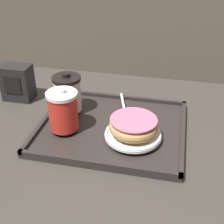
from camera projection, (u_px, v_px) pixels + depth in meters
The scene contains 8 objects.
cafe_table at pixel (121, 175), 1.01m from camera, with size 1.01×0.83×0.73m.
serving_tray at pixel (112, 128), 0.94m from camera, with size 0.43×0.37×0.02m.
coffee_cup_front at pixel (63, 110), 0.89m from camera, with size 0.09×0.09×0.13m.
coffee_cup_rear at pixel (68, 93), 0.97m from camera, with size 0.09×0.09×0.13m.
plate_with_chocolate_donut at pixel (133, 134), 0.87m from camera, with size 0.16×0.16×0.01m.
donut_chocolate_glazed at pixel (133, 126), 0.86m from camera, with size 0.14×0.14×0.04m.
spoon at pixel (124, 109), 1.00m from camera, with size 0.06×0.14×0.01m.
napkin_dispenser at pixel (17, 83), 1.08m from camera, with size 0.10×0.07×0.13m.
Camera 1 is at (0.14, -0.75, 1.27)m, focal length 50.00 mm.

